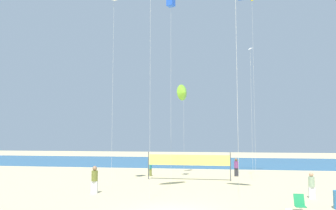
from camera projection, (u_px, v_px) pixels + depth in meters
name	position (u px, v px, depth m)	size (l,w,h in m)	color
ocean_band	(203.00, 162.00, 48.50)	(120.00, 20.00, 0.01)	#28608C
beachgoer_sage_shirt	(312.00, 185.00, 20.78)	(0.37, 0.37, 1.60)	white
beachgoer_teal_shirt	(150.00, 167.00, 32.16)	(0.35, 0.35, 1.52)	olive
beachgoer_plum_shirt	(236.00, 167.00, 31.92)	(0.39, 0.39, 1.69)	#2D2D33
beachgoer_olive_shirt	(95.00, 179.00, 22.59)	(0.41, 0.41, 1.81)	white
folding_beach_chair	(300.00, 203.00, 17.11)	(0.52, 0.65, 0.89)	#1E8C4C
volleyball_net	(189.00, 161.00, 29.18)	(7.18, 0.31, 2.40)	#4C4C51
kite_white_diamond	(250.00, 57.00, 29.70)	(0.47, 0.47, 11.59)	silver
kite_blue_box	(171.00, 2.00, 27.53)	(0.71, 0.71, 15.19)	silver
kite_lime_delta	(184.00, 92.00, 33.83)	(1.22, 1.60, 8.93)	silver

